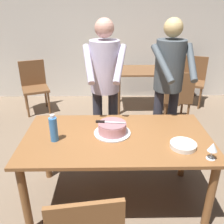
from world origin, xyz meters
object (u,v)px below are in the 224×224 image
at_px(background_chair_2, 193,79).
at_px(plate_stack, 183,145).
at_px(cake_knife, 104,122).
at_px(person_standing_beside, 169,79).
at_px(background_table, 141,78).
at_px(main_dining_table, 117,146).
at_px(background_chair_0, 35,85).
at_px(cake_on_platter, 112,129).
at_px(wine_glass_near, 213,147).
at_px(person_cutting_cake, 105,80).
at_px(water_bottle, 54,129).
at_px(background_chair_1, 177,96).

bearing_deg(background_chair_2, plate_stack, -109.86).
xyz_separation_m(cake_knife, background_chair_2, (1.67, 2.53, -0.37)).
height_order(person_standing_beside, background_table, person_standing_beside).
bearing_deg(main_dining_table, background_chair_2, 59.05).
bearing_deg(person_standing_beside, background_chair_0, 141.36).
relative_size(cake_on_platter, wine_glass_near, 2.36).
bearing_deg(person_cutting_cake, wine_glass_near, -50.84).
bearing_deg(person_standing_beside, person_cutting_cake, -177.57).
xyz_separation_m(cake_knife, water_bottle, (-0.44, -0.12, -0.00)).
xyz_separation_m(main_dining_table, cake_knife, (-0.11, 0.06, 0.22)).
distance_m(background_table, background_chair_2, 1.06).
bearing_deg(plate_stack, background_chair_2, 70.14).
height_order(main_dining_table, plate_stack, plate_stack).
distance_m(main_dining_table, wine_glass_near, 0.83).
bearing_deg(main_dining_table, cake_knife, 150.51).
distance_m(plate_stack, wine_glass_near, 0.25).
bearing_deg(cake_knife, water_bottle, -164.38).
height_order(plate_stack, background_chair_0, background_chair_0).
bearing_deg(wine_glass_near, person_standing_beside, 96.60).
xyz_separation_m(cake_knife, background_chair_0, (-1.28, 2.22, -0.37)).
distance_m(water_bottle, background_chair_1, 2.37).
distance_m(plate_stack, background_chair_1, 1.95).
bearing_deg(water_bottle, cake_knife, 15.62).
bearing_deg(background_chair_2, wine_glass_near, -105.81).
height_order(cake_on_platter, background_chair_2, background_chair_2).
relative_size(wine_glass_near, background_chair_0, 0.16).
bearing_deg(background_chair_1, wine_glass_near, -97.99).
xyz_separation_m(main_dining_table, water_bottle, (-0.55, -0.06, 0.22)).
relative_size(main_dining_table, cake_on_platter, 4.98).
relative_size(person_cutting_cake, background_chair_0, 1.91).
bearing_deg(background_table, cake_on_platter, -103.89).
relative_size(person_standing_beside, background_chair_1, 1.91).
relative_size(cake_knife, background_table, 0.27).
bearing_deg(background_table, cake_knife, -105.61).
bearing_deg(person_standing_beside, cake_knife, -138.39).
bearing_deg(main_dining_table, water_bottle, -173.89).
bearing_deg(plate_stack, cake_on_platter, 157.55).
relative_size(water_bottle, person_cutting_cake, 0.15).
xyz_separation_m(plate_stack, background_chair_0, (-1.94, 2.48, -0.28)).
bearing_deg(main_dining_table, background_chair_0, 121.33).
bearing_deg(person_cutting_cake, plate_stack, -52.26).
xyz_separation_m(cake_on_platter, background_chair_2, (1.60, 2.54, -0.31)).
distance_m(wine_glass_near, background_chair_1, 2.10).
height_order(cake_on_platter, wine_glass_near, wine_glass_near).
relative_size(main_dining_table, cake_knife, 6.26).
xyz_separation_m(background_table, background_chair_2, (1.03, 0.25, -0.09)).
bearing_deg(wine_glass_near, background_chair_1, 82.01).
bearing_deg(wine_glass_near, cake_knife, 153.27).
distance_m(cake_on_platter, background_chair_2, 3.02).
height_order(background_table, background_chair_0, background_chair_0).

